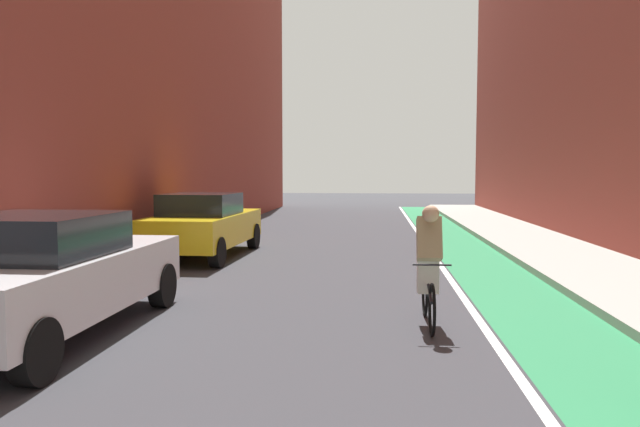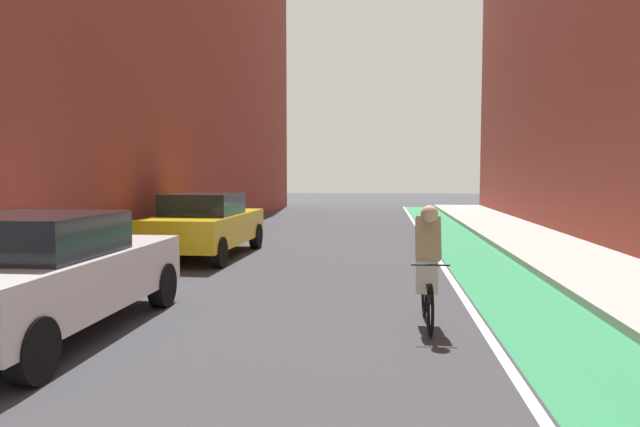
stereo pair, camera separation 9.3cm
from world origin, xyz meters
name	(u,v)px [view 1 (the left image)]	position (x,y,z in m)	size (l,w,h in m)	color
ground_plane	(329,265)	(0.00, 16.00, 0.00)	(88.00, 88.00, 0.00)	#38383D
bike_lane_paint	(470,254)	(3.34, 18.00, 0.00)	(1.60, 40.00, 0.00)	#2D8451
lane_divider_stripe	(433,254)	(2.44, 18.00, 0.00)	(0.12, 40.00, 0.00)	white
sidewalk_right	(557,253)	(5.43, 18.00, 0.07)	(2.59, 40.00, 0.14)	#A8A59E
building_facade_left	(102,6)	(-5.94, 18.00, 6.25)	(3.00, 40.00, 12.50)	brown
building_facade_right	(637,22)	(7.93, 20.00, 6.02)	(2.40, 36.00, 12.04)	brown
parked_sedan_white	(41,274)	(-3.09, 10.02, 0.79)	(2.03, 4.45, 1.53)	silver
parked_sedan_yellow_cab	(204,224)	(-3.09, 17.02, 0.78)	(1.98, 4.43, 1.53)	yellow
cyclist_trailing	(429,265)	(1.71, 11.02, 0.81)	(0.48, 1.71, 1.61)	black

